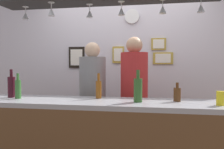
# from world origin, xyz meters

# --- Properties ---
(back_wall) EXTENTS (4.40, 0.06, 2.60)m
(back_wall) POSITION_xyz_m (0.00, 1.10, 1.30)
(back_wall) COLOR silver
(back_wall) RESTS_ON ground_plane
(bar_counter) EXTENTS (2.70, 0.55, 1.05)m
(bar_counter) POSITION_xyz_m (0.00, -0.51, 0.70)
(bar_counter) COLOR #99999E
(bar_counter) RESTS_ON ground_plane
(hanging_wineglass_far_left) EXTENTS (0.07, 0.07, 0.13)m
(hanging_wineglass_far_left) POSITION_xyz_m (-0.86, -0.26, 1.92)
(hanging_wineglass_far_left) COLOR silver
(hanging_wineglass_far_left) RESTS_ON overhead_glass_rack
(hanging_wineglass_left) EXTENTS (0.07, 0.07, 0.13)m
(hanging_wineglass_left) POSITION_xyz_m (-0.52, -0.37, 1.92)
(hanging_wineglass_left) COLOR silver
(hanging_wineglass_left) RESTS_ON overhead_glass_rack
(hanging_wineglass_center_left) EXTENTS (0.07, 0.07, 0.13)m
(hanging_wineglass_center_left) POSITION_xyz_m (-0.17, -0.24, 1.92)
(hanging_wineglass_center_left) COLOR silver
(hanging_wineglass_center_left) RESTS_ON overhead_glass_rack
(hanging_wineglass_center) EXTENTS (0.07, 0.07, 0.13)m
(hanging_wineglass_center) POSITION_xyz_m (0.16, -0.29, 1.92)
(hanging_wineglass_center) COLOR silver
(hanging_wineglass_center) RESTS_ON overhead_glass_rack
(hanging_wineglass_center_right) EXTENTS (0.07, 0.07, 0.13)m
(hanging_wineglass_center_right) POSITION_xyz_m (0.55, -0.30, 1.92)
(hanging_wineglass_center_right) COLOR silver
(hanging_wineglass_center_right) RESTS_ON overhead_glass_rack
(hanging_wineglass_right) EXTENTS (0.07, 0.07, 0.13)m
(hanging_wineglass_right) POSITION_xyz_m (0.89, -0.28, 1.92)
(hanging_wineglass_right) COLOR silver
(hanging_wineglass_right) RESTS_ON overhead_glass_rack
(person_left_grey_shirt) EXTENTS (0.34, 0.34, 1.68)m
(person_left_grey_shirt) POSITION_xyz_m (-0.30, 0.36, 1.02)
(person_left_grey_shirt) COLOR #2D334C
(person_left_grey_shirt) RESTS_ON ground_plane
(person_right_red_shirt) EXTENTS (0.34, 0.34, 1.74)m
(person_right_red_shirt) POSITION_xyz_m (0.24, 0.36, 1.05)
(person_right_red_shirt) COLOR #2D334C
(person_right_red_shirt) RESTS_ON ground_plane
(bottle_wine_dark_red) EXTENTS (0.08, 0.08, 0.30)m
(bottle_wine_dark_red) POSITION_xyz_m (-1.02, -0.29, 1.17)
(bottle_wine_dark_red) COLOR #380F19
(bottle_wine_dark_red) RESTS_ON bar_counter
(bottle_beer_amber_tall) EXTENTS (0.06, 0.06, 0.26)m
(bottle_beer_amber_tall) POSITION_xyz_m (-0.09, -0.20, 1.15)
(bottle_beer_amber_tall) COLOR brown
(bottle_beer_amber_tall) RESTS_ON bar_counter
(bottle_beer_brown_stubby) EXTENTS (0.07, 0.07, 0.18)m
(bottle_beer_brown_stubby) POSITION_xyz_m (0.69, -0.27, 1.12)
(bottle_beer_brown_stubby) COLOR #512D14
(bottle_beer_brown_stubby) RESTS_ON bar_counter
(bottle_champagne_green) EXTENTS (0.08, 0.08, 0.30)m
(bottle_champagne_green) POSITION_xyz_m (0.33, -0.37, 1.17)
(bottle_champagne_green) COLOR #2D5623
(bottle_champagne_green) RESTS_ON bar_counter
(bottle_beer_green_import) EXTENTS (0.06, 0.06, 0.26)m
(bottle_beer_green_import) POSITION_xyz_m (-0.90, -0.36, 1.15)
(bottle_beer_green_import) COLOR #336B2D
(bottle_beer_green_import) RESTS_ON bar_counter
(drink_can) EXTENTS (0.07, 0.07, 0.12)m
(drink_can) POSITION_xyz_m (1.03, -0.43, 1.11)
(drink_can) COLOR yellow
(drink_can) RESTS_ON bar_counter
(picture_frame_upper_small) EXTENTS (0.22, 0.02, 0.18)m
(picture_frame_upper_small) POSITION_xyz_m (0.55, 1.06, 1.71)
(picture_frame_upper_small) COLOR #B29338
(picture_frame_upper_small) RESTS_ON back_wall
(picture_frame_caricature) EXTENTS (0.26, 0.02, 0.34)m
(picture_frame_caricature) POSITION_xyz_m (-0.74, 1.06, 1.51)
(picture_frame_caricature) COLOR black
(picture_frame_caricature) RESTS_ON back_wall
(picture_frame_crest) EXTENTS (0.18, 0.02, 0.26)m
(picture_frame_crest) POSITION_xyz_m (-0.07, 1.06, 1.55)
(picture_frame_crest) COLOR #B29338
(picture_frame_crest) RESTS_ON back_wall
(picture_frame_lower_pair) EXTENTS (0.30, 0.02, 0.18)m
(picture_frame_lower_pair) POSITION_xyz_m (0.62, 1.06, 1.49)
(picture_frame_lower_pair) COLOR #B29338
(picture_frame_lower_pair) RESTS_ON back_wall
(wall_clock) EXTENTS (0.22, 0.03, 0.22)m
(wall_clock) POSITION_xyz_m (0.15, 1.05, 2.14)
(wall_clock) COLOR white
(wall_clock) RESTS_ON back_wall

